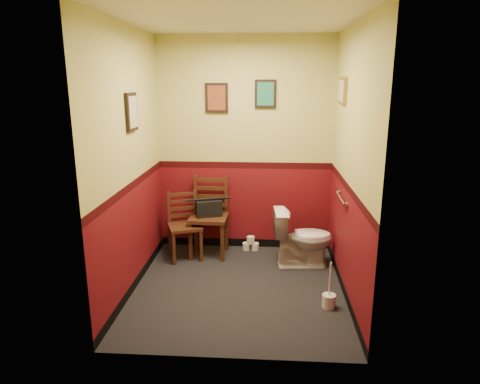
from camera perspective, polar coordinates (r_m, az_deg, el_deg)
floor at (r=4.69m, az=-0.21°, el=-12.68°), size 2.20×2.40×0.00m
ceiling at (r=4.21m, az=-0.24°, el=22.08°), size 2.20×2.40×0.00m
wall_back at (r=5.43m, az=0.66°, el=6.10°), size 2.20×0.00×2.70m
wall_front at (r=3.08m, az=-1.78°, el=-0.46°), size 2.20×0.00×2.70m
wall_left at (r=4.46m, az=-14.49°, el=3.78°), size 0.00×2.40×2.70m
wall_right at (r=4.32m, az=14.53°, el=3.43°), size 0.00×2.40×2.70m
grab_bar at (r=4.64m, az=13.30°, el=-0.82°), size 0.05×0.56×0.06m
framed_print_back_a at (r=5.39m, az=-3.14°, el=12.42°), size 0.28×0.04×0.36m
framed_print_back_b at (r=5.35m, az=3.42°, el=12.94°), size 0.26×0.04×0.34m
framed_print_left at (r=4.49m, az=-14.25°, el=10.30°), size 0.04×0.30×0.38m
framed_print_right at (r=4.83m, az=13.52°, el=13.00°), size 0.04×0.34×0.28m
toilet at (r=5.16m, az=8.35°, el=-6.10°), size 0.73×0.45×0.68m
toilet_brush at (r=4.39m, az=11.77°, el=-13.91°), size 0.13×0.13×0.47m
chair_left at (r=5.36m, az=-7.45°, el=-4.44°), size 0.50×0.50×0.83m
chair_right at (r=5.42m, az=-4.10°, el=-3.26°), size 0.47×0.47×0.99m
handbag at (r=5.34m, az=-4.20°, el=-2.15°), size 0.36×0.26×0.23m
tp_stack at (r=5.65m, az=1.43°, el=-6.97°), size 0.21×0.11×0.19m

